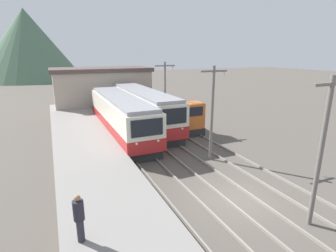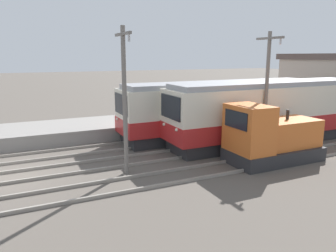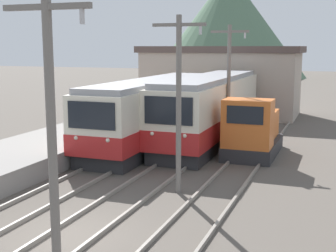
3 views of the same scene
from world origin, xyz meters
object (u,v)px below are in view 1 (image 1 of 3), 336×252
object	(u,v)px
commuter_train_center	(143,110)
catenary_mast_near	(322,148)
catenary_mast_mid	(212,110)
catenary_mast_far	(165,94)
person_on_platform	(79,216)
commuter_train_left	(121,117)
shunting_locomotive	(183,119)

from	to	relation	value
commuter_train_center	catenary_mast_near	distance (m)	18.27
catenary_mast_mid	catenary_mast_far	distance (m)	8.04
commuter_train_center	catenary_mast_far	xyz separation A→B (m)	(1.51, -2.04, 1.84)
catenary_mast_far	person_on_platform	world-z (taller)	catenary_mast_far
catenary_mast_near	catenary_mast_mid	distance (m)	8.04
commuter_train_center	person_on_platform	size ratio (longest dim) A/B	7.84
commuter_train_left	commuter_train_center	xyz separation A→B (m)	(2.80, 1.85, 0.06)
catenary_mast_near	catenary_mast_mid	xyz separation A→B (m)	(0.00, 8.04, 0.00)
commuter_train_left	person_on_platform	xyz separation A→B (m)	(-5.15, -14.40, 0.18)
catenary_mast_mid	person_on_platform	distance (m)	11.42
catenary_mast_near	person_on_platform	distance (m)	9.79
shunting_locomotive	person_on_platform	xyz separation A→B (m)	(-10.95, -13.29, 0.67)
catenary_mast_near	person_on_platform	size ratio (longest dim) A/B	3.59
catenary_mast_mid	commuter_train_center	bearing A→B (deg)	98.51
shunting_locomotive	catenary_mast_far	size ratio (longest dim) A/B	0.75
commuter_train_left	person_on_platform	size ratio (longest dim) A/B	7.83
person_on_platform	shunting_locomotive	bearing A→B (deg)	50.53
commuter_train_left	shunting_locomotive	bearing A→B (deg)	-10.76
catenary_mast_near	catenary_mast_far	xyz separation A→B (m)	(0.00, 16.07, 0.00)
commuter_train_left	catenary_mast_mid	size ratio (longest dim) A/B	2.18
commuter_train_left	catenary_mast_mid	distance (m)	9.48
shunting_locomotive	catenary_mast_near	world-z (taller)	catenary_mast_near
catenary_mast_far	catenary_mast_near	bearing A→B (deg)	-90.00
commuter_train_center	catenary_mast_mid	bearing A→B (deg)	-81.49
commuter_train_center	person_on_platform	distance (m)	18.09
person_on_platform	catenary_mast_far	bearing A→B (deg)	56.34
commuter_train_left	shunting_locomotive	distance (m)	5.92
commuter_train_left	catenary_mast_near	xyz separation A→B (m)	(4.31, -16.27, 1.90)
shunting_locomotive	catenary_mast_mid	distance (m)	7.66
catenary_mast_mid	catenary_mast_far	bearing A→B (deg)	90.00
commuter_train_center	shunting_locomotive	distance (m)	4.24
commuter_train_left	catenary_mast_far	world-z (taller)	catenary_mast_far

